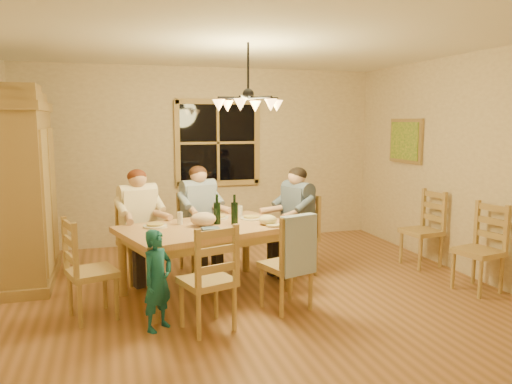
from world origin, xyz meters
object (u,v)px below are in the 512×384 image
object	(u,v)px
armoire	(21,194)
chair_spare_front	(477,265)
chair_near_left	(208,297)
adult_plaid_man	(199,205)
chair_spare_back	(421,243)
chair_end_left	(93,288)
chair_far_left	(140,256)
chair_far_right	(200,246)
adult_slate_man	(296,208)
wine_bottle_b	(234,210)
adult_woman	(138,211)
wine_bottle_a	(217,209)
dining_table	(207,235)
chandelier	(248,103)
chair_near_right	(286,280)
chair_end_right	(296,250)
child	(158,280)

from	to	relation	value
armoire	chair_spare_front	bearing A→B (deg)	-20.02
armoire	chair_near_left	distance (m)	2.74
armoire	adult_plaid_man	distance (m)	2.06
chair_spare_front	chair_spare_back	size ratio (longest dim) A/B	1.00
chair_end_left	adult_plaid_man	world-z (taller)	adult_plaid_man
chair_far_left	chair_far_right	world-z (taller)	same
adult_slate_man	wine_bottle_b	distance (m)	0.95
armoire	adult_woman	size ratio (longest dim) A/B	2.63
chair_far_right	wine_bottle_a	xyz separation A→B (m)	(0.05, -0.85, 0.62)
dining_table	chair_end_left	bearing A→B (deg)	-162.78
dining_table	chandelier	bearing A→B (deg)	-10.13
chair_near_left	adult_slate_man	xyz separation A→B (m)	(1.36, 1.31, 0.54)
chair_near_right	adult_slate_man	bearing A→B (deg)	46.74
armoire	chair_end_left	size ratio (longest dim) A/B	2.32
chair_far_left	chair_end_right	distance (m)	1.89
chandelier	armoire	size ratio (longest dim) A/B	0.33
dining_table	adult_plaid_man	xyz separation A→B (m)	(0.08, 0.91, 0.18)
adult_plaid_man	child	bearing A→B (deg)	50.92
armoire	adult_woman	distance (m)	1.35
chair_end_right	chair_spare_back	bearing A→B (deg)	-110.58
chair_far_left	adult_slate_man	world-z (taller)	adult_slate_man
armoire	chair_end_left	distance (m)	1.74
chair_spare_front	chair_end_right	bearing A→B (deg)	45.13
wine_bottle_b	chair_spare_back	distance (m)	2.67
adult_woman	child	bearing A→B (deg)	75.36
dining_table	chair_spare_front	size ratio (longest dim) A/B	2.05
chair_end_right	adult_plaid_man	xyz separation A→B (m)	(-1.10, 0.54, 0.54)
adult_woman	chair_spare_back	world-z (taller)	adult_woman
chair_far_right	chair_near_left	xyz separation A→B (m)	(-0.26, -1.85, 0.00)
armoire	chair_end_left	world-z (taller)	armoire
chandelier	chair_near_right	size ratio (longest dim) A/B	0.78
chandelier	child	size ratio (longest dim) A/B	0.83
dining_table	child	xyz separation A→B (m)	(-0.61, -0.81, -0.19)
chandelier	armoire	world-z (taller)	chandelier
armoire	adult_woman	world-z (taller)	armoire
chair_far_left	chair_far_right	size ratio (longest dim) A/B	1.00
chair_near_left	chair_end_right	xyz separation A→B (m)	(1.36, 1.31, 0.00)
chair_far_right	chair_spare_front	distance (m)	3.29
chair_far_right	chandelier	bearing A→B (deg)	93.27
chair_near_left	adult_slate_man	distance (m)	1.96
chair_near_left	adult_slate_man	size ratio (longest dim) A/B	1.13
dining_table	adult_slate_man	size ratio (longest dim) A/B	2.32
chair_far_right	child	size ratio (longest dim) A/B	1.07
dining_table	chair_end_left	distance (m)	1.29
chair_end_left	wine_bottle_a	bearing A→B (deg)	90.77
chair_far_right	child	xyz separation A→B (m)	(-0.69, -1.72, 0.16)
chair_end_right	wine_bottle_a	xyz separation A→B (m)	(-1.05, -0.31, 0.62)
armoire	child	size ratio (longest dim) A/B	2.48
chandelier	wine_bottle_a	world-z (taller)	chandelier
chair_end_left	chair_end_right	bearing A→B (deg)	90.00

